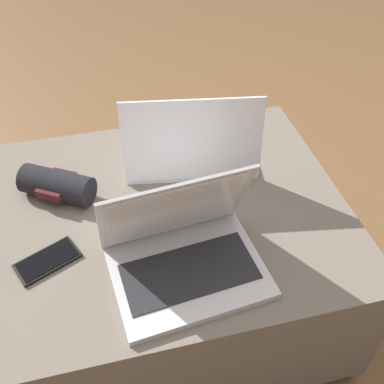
{
  "coord_description": "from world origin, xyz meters",
  "views": [
    {
      "loc": [
        -0.12,
        -0.79,
        1.26
      ],
      "look_at": [
        0.06,
        -0.04,
        0.51
      ],
      "focal_mm": 42.0,
      "sensor_mm": 36.0,
      "label": 1
    }
  ],
  "objects_px": {
    "laptop_near": "(184,251)",
    "laptop_far": "(191,149)",
    "wrist_brace": "(57,185)",
    "cell_phone": "(47,261)"
  },
  "relations": [
    {
      "from": "laptop_near",
      "to": "laptop_far",
      "type": "relative_size",
      "value": 0.91
    },
    {
      "from": "laptop_far",
      "to": "wrist_brace",
      "type": "height_order",
      "value": "laptop_far"
    },
    {
      "from": "laptop_near",
      "to": "wrist_brace",
      "type": "distance_m",
      "value": 0.4
    },
    {
      "from": "cell_phone",
      "to": "laptop_far",
      "type": "bearing_deg",
      "value": -81.38
    },
    {
      "from": "laptop_near",
      "to": "cell_phone",
      "type": "height_order",
      "value": "laptop_near"
    },
    {
      "from": "laptop_near",
      "to": "wrist_brace",
      "type": "xyz_separation_m",
      "value": [
        -0.27,
        0.3,
        -0.01
      ]
    },
    {
      "from": "cell_phone",
      "to": "wrist_brace",
      "type": "bearing_deg",
      "value": -33.66
    },
    {
      "from": "laptop_far",
      "to": "cell_phone",
      "type": "distance_m",
      "value": 0.48
    },
    {
      "from": "laptop_near",
      "to": "laptop_far",
      "type": "distance_m",
      "value": 0.36
    },
    {
      "from": "laptop_far",
      "to": "wrist_brace",
      "type": "xyz_separation_m",
      "value": [
        -0.37,
        -0.05,
        -0.01
      ]
    }
  ]
}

